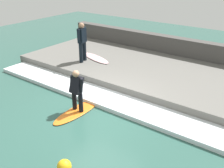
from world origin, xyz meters
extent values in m
plane|color=#2D564C|center=(0.00, 0.00, 0.00)|extent=(28.00, 28.00, 0.00)
cube|color=#66635E|center=(3.49, 0.00, 0.20)|extent=(4.40, 11.72, 0.40)
cube|color=#474442|center=(5.94, 0.00, 0.60)|extent=(0.50, 12.31, 1.20)
cube|color=silver|center=(0.72, 0.00, 0.07)|extent=(1.13, 11.13, 0.15)
ellipsoid|color=orange|center=(-0.41, 0.52, 0.03)|extent=(2.09, 0.60, 0.06)
cylinder|color=black|center=(-0.41, 0.38, 0.37)|extent=(0.15, 0.15, 0.62)
cylinder|color=black|center=(-0.41, 0.66, 0.37)|extent=(0.15, 0.15, 0.62)
cube|color=black|center=(-0.41, 0.52, 0.96)|extent=(0.38, 0.36, 0.59)
sphere|color=#A87A5B|center=(-0.41, 0.52, 1.33)|extent=(0.21, 0.21, 0.21)
cylinder|color=black|center=(-0.41, 0.31, 0.99)|extent=(0.10, 0.17, 0.50)
cylinder|color=black|center=(-0.41, 0.73, 0.99)|extent=(0.10, 0.17, 0.50)
cylinder|color=black|center=(2.63, 2.91, 0.83)|extent=(0.17, 0.17, 0.87)
cylinder|color=black|center=(2.32, 2.85, 0.83)|extent=(0.17, 0.17, 0.87)
cube|color=black|center=(2.48, 2.88, 1.58)|extent=(0.45, 0.34, 0.63)
sphere|color=#A87A5B|center=(2.48, 2.88, 2.00)|extent=(0.24, 0.24, 0.24)
cylinder|color=black|center=(2.70, 2.93, 1.61)|extent=(0.12, 0.12, 0.55)
cylinder|color=black|center=(2.25, 2.83, 1.61)|extent=(0.12, 0.12, 0.55)
ellipsoid|color=beige|center=(3.10, 2.67, 0.43)|extent=(1.10, 1.99, 0.06)
sphere|color=yellow|center=(-2.60, -1.10, 0.17)|extent=(0.34, 0.34, 0.34)
camera|label=1|loc=(-5.70, -4.74, 4.40)|focal=42.00mm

